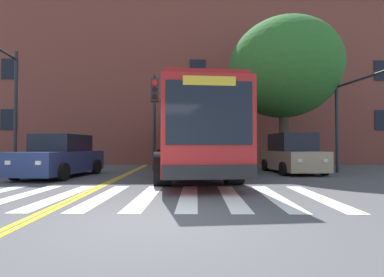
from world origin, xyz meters
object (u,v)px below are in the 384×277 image
at_px(traffic_light_near_corner, 360,104).
at_px(traffic_light_overhead, 154,107).
at_px(traffic_light_far_corner, 3,87).
at_px(city_bus, 188,134).
at_px(car_tan_far_lane, 292,155).
at_px(car_teal_behind_bus, 180,152).
at_px(street_tree_curbside_large, 283,69).
at_px(car_navy_near_lane, 61,157).

xyz_separation_m(traffic_light_near_corner, traffic_light_overhead, (-9.05, 1.54, 0.04)).
distance_m(traffic_light_far_corner, traffic_light_overhead, 6.76).
distance_m(city_bus, car_tan_far_lane, 5.13).
bearing_deg(traffic_light_far_corner, traffic_light_near_corner, -2.62).
bearing_deg(car_teal_behind_bus, city_bus, -86.04).
bearing_deg(traffic_light_far_corner, car_teal_behind_bus, 49.81).
distance_m(traffic_light_far_corner, street_tree_curbside_large, 13.73).
relative_size(car_tan_far_lane, street_tree_curbside_large, 0.53).
xyz_separation_m(car_navy_near_lane, street_tree_curbside_large, (10.52, 3.26, 4.66)).
distance_m(car_tan_far_lane, car_teal_behind_bus, 9.98).
bearing_deg(city_bus, street_tree_curbside_large, 24.51).
bearing_deg(car_navy_near_lane, traffic_light_near_corner, 0.30).
xyz_separation_m(car_navy_near_lane, car_teal_behind_bus, (4.76, 9.87, 0.04)).
xyz_separation_m(city_bus, traffic_light_near_corner, (7.43, -0.85, 1.26)).
bearing_deg(street_tree_curbside_large, city_bus, -155.49).
relative_size(car_navy_near_lane, traffic_light_overhead, 1.02).
distance_m(car_navy_near_lane, street_tree_curbside_large, 11.95).
relative_size(car_tan_far_lane, traffic_light_near_corner, 0.94).
relative_size(car_teal_behind_bus, traffic_light_near_corner, 1.00).
distance_m(traffic_light_near_corner, street_tree_curbside_large, 4.58).
distance_m(car_tan_far_lane, traffic_light_far_corner, 13.66).
distance_m(car_navy_near_lane, car_teal_behind_bus, 10.96).
distance_m(car_teal_behind_bus, traffic_light_near_corner, 12.88).
distance_m(city_bus, traffic_light_near_corner, 7.58).
bearing_deg(traffic_light_near_corner, traffic_light_overhead, 170.35).
xyz_separation_m(traffic_light_near_corner, street_tree_curbside_large, (-2.29, 3.19, 2.36)).
xyz_separation_m(city_bus, traffic_light_overhead, (-1.63, 0.69, 1.30)).
bearing_deg(traffic_light_overhead, car_teal_behind_bus, 83.06).
height_order(car_navy_near_lane, traffic_light_overhead, traffic_light_overhead).
bearing_deg(car_navy_near_lane, city_bus, 9.66).
xyz_separation_m(car_teal_behind_bus, street_tree_curbside_large, (5.75, -6.61, 4.62)).
relative_size(traffic_light_overhead, street_tree_curbside_large, 0.58).
height_order(traffic_light_near_corner, traffic_light_far_corner, traffic_light_far_corner).
bearing_deg(car_tan_far_lane, traffic_light_far_corner, -176.42).
distance_m(traffic_light_overhead, street_tree_curbside_large, 7.34).
bearing_deg(traffic_light_far_corner, car_navy_near_lane, -15.12).
bearing_deg(car_navy_near_lane, traffic_light_overhead, 23.16).
height_order(car_navy_near_lane, traffic_light_near_corner, traffic_light_near_corner).
bearing_deg(car_teal_behind_bus, traffic_light_far_corner, -130.19).
height_order(city_bus, traffic_light_far_corner, traffic_light_far_corner).
distance_m(car_tan_far_lane, street_tree_curbside_large, 4.88).
height_order(traffic_light_overhead, street_tree_curbside_large, street_tree_curbside_large).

